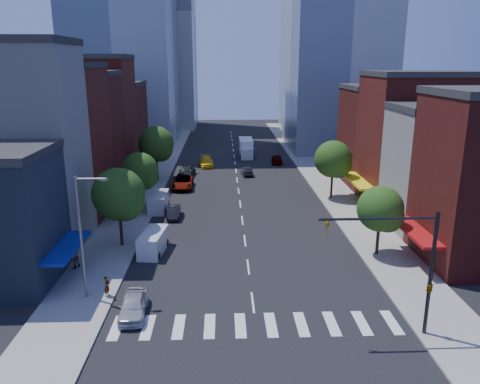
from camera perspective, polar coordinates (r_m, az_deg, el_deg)
The scene contains 32 objects.
ground at distance 34.30m, azimuth 1.57°, elevation -13.31°, with size 220.00×220.00×0.00m, color black.
sidewalk_left at distance 72.64m, azimuth -10.36°, elevation 2.18°, with size 5.00×120.00×0.15m, color gray.
sidewalk_right at distance 73.34m, azimuth 9.37°, elevation 2.36°, with size 5.00×120.00×0.15m, color gray.
crosswalk at distance 31.71m, azimuth 1.92°, elevation -15.92°, with size 19.00×3.00×0.01m, color silver.
bldg_left_1 at distance 46.68m, azimuth -26.16°, elevation 4.65°, with size 12.00×8.00×18.00m, color beige.
bldg_left_2 at distance 54.60m, azimuth -22.53°, elevation 5.36°, with size 12.00×9.00×16.00m, color maroon.
bldg_left_3 at distance 62.61m, azimuth -19.86°, elevation 6.32°, with size 12.00×8.00×15.00m, color #521714.
bldg_left_4 at distance 70.55m, azimuth -17.90°, elevation 8.26°, with size 12.00×9.00×17.00m, color maroon.
bldg_left_5 at distance 79.91m, azimuth -15.98°, elevation 7.73°, with size 12.00×10.00×13.00m, color #521714.
bldg_right_1 at distance 51.61m, azimuth 24.45°, elevation 2.34°, with size 12.00×8.00×12.00m, color beige.
bldg_right_2 at distance 59.37m, azimuth 20.84°, elevation 5.77°, with size 12.00×10.00×15.00m, color maroon.
bldg_right_3 at distance 68.73m, azimuth 17.60°, elevation 6.42°, with size 12.00×10.00×13.00m, color #521714.
tower_far_w at distance 126.51m, azimuth -10.00°, elevation 20.52°, with size 18.00×18.00×56.00m, color #9EA5AD.
traffic_signal at distance 30.75m, azimuth 21.29°, elevation -9.35°, with size 7.24×2.24×8.00m.
streetlight at distance 34.38m, azimuth -18.58°, elevation -4.44°, with size 2.25×0.25×9.00m.
tree_left_near at distance 43.54m, azimuth -14.40°, elevation -0.52°, with size 4.80×4.80×7.30m.
tree_left_mid at distance 54.08m, azimuth -12.00°, elevation 2.36°, with size 4.20×4.20×6.65m.
tree_left_far at distance 67.51m, azimuth -10.07°, elevation 5.63°, with size 5.00×5.00×7.75m.
tree_right_near at distance 42.14m, azimuth 16.94°, elevation -2.21°, with size 4.00×4.00×6.20m.
tree_right_far at distance 58.72m, azimuth 11.42°, elevation 3.76°, with size 4.60×4.60×7.20m.
parked_car_front at distance 33.21m, azimuth -12.87°, elevation -13.32°, with size 1.73×4.30×1.46m, color #ACABB0.
parked_car_second at distance 51.98m, azimuth -8.07°, elevation -2.43°, with size 1.36×3.91×1.29m, color black.
parked_car_third at distance 63.86m, azimuth -6.97°, elevation 1.16°, with size 2.68×5.80×1.61m, color #999999.
parked_car_rear at distance 70.47m, azimuth -6.52°, elevation 2.49°, with size 2.11×5.20×1.51m, color black.
cargo_van_near at distance 42.79m, azimuth -10.57°, elevation -6.09°, with size 2.36×4.76×1.95m.
cargo_van_far at distance 54.63m, azimuth -9.90°, elevation -1.23°, with size 2.00×4.76×2.02m.
taxi at distance 77.27m, azimuth -4.11°, elevation 3.71°, with size 2.12×5.21×1.51m, color yellow.
traffic_car_oncoming at distance 70.92m, azimuth 0.79°, elevation 2.58°, with size 1.35×3.88×1.28m, color black.
traffic_car_far at distance 79.51m, azimuth 4.52°, elevation 4.04°, with size 1.78×4.43×1.51m, color #999999.
box_truck at distance 84.96m, azimuth 0.74°, elevation 5.33°, with size 2.44×7.75×3.12m.
pedestrian_near at distance 35.75m, azimuth -15.91°, elevation -10.99°, with size 0.57×0.38×1.57m, color #999999.
pedestrian_far at distance 41.07m, azimuth -19.61°, elevation -7.45°, with size 0.96×0.75×1.97m, color #999999.
Camera 1 is at (-2.02, -29.97, 16.55)m, focal length 35.00 mm.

